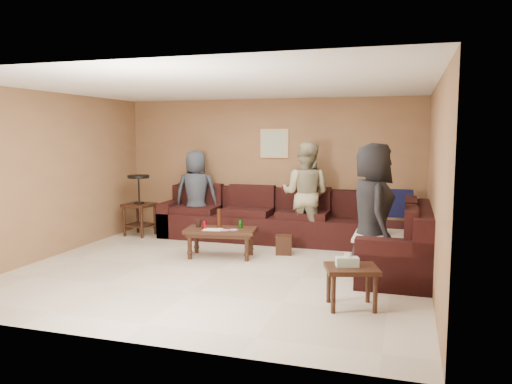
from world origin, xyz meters
TOP-DOWN VIEW (x-y plane):
  - room at (0.00, 0.00)m, footprint 5.60×5.50m
  - sectional_sofa at (0.81, 1.52)m, footprint 4.65×2.90m
  - coffee_table at (-0.27, 0.69)m, footprint 1.13×0.69m
  - end_table_left at (-2.29, 1.79)m, footprint 0.55×0.55m
  - side_table_right at (1.88, -0.99)m, footprint 0.66×0.59m
  - waste_bin at (0.61, 1.16)m, footprint 0.29×0.29m
  - wall_art at (0.10, 2.48)m, footprint 0.52×0.04m
  - person_left at (-1.25, 2.03)m, footprint 0.87×0.67m
  - person_middle at (0.80, 1.88)m, footprint 0.91×0.75m
  - person_right at (2.02, 0.19)m, footprint 0.78×0.98m

SIDE VIEW (x-z plane):
  - waste_bin at x=0.61m, z-range 0.00..0.29m
  - sectional_sofa at x=0.81m, z-range -0.16..0.81m
  - coffee_table at x=-0.27m, z-range 0.02..0.74m
  - side_table_right at x=1.88m, z-range 0.09..0.69m
  - end_table_left at x=-2.29m, z-range 0.03..1.14m
  - person_left at x=-1.25m, z-range 0.00..1.58m
  - person_middle at x=0.80m, z-range 0.00..1.74m
  - person_right at x=2.02m, z-range 0.00..1.76m
  - room at x=0.00m, z-range 0.41..2.91m
  - wall_art at x=0.10m, z-range 1.44..1.96m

